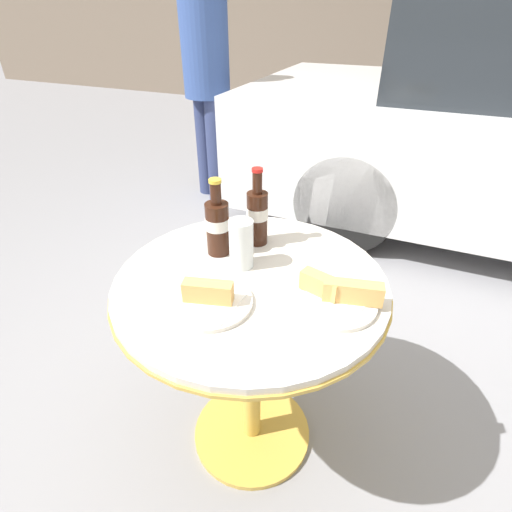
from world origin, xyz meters
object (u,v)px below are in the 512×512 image
object	(u,v)px
cola_bottle_right	(257,215)
drinking_glass	(241,246)
bistro_table	(251,320)
lunch_plate_far	(209,299)
cola_bottle_left	(218,225)
lunch_plate_near	(336,296)
pedestrian	(207,76)

from	to	relation	value
cola_bottle_right	drinking_glass	xyz separation A→B (m)	(0.01, -0.14, -0.03)
bistro_table	lunch_plate_far	distance (m)	0.23
drinking_glass	lunch_plate_far	xyz separation A→B (m)	(-0.00, -0.19, -0.05)
cola_bottle_left	lunch_plate_near	distance (m)	0.40
bistro_table	lunch_plate_near	bearing A→B (deg)	-3.29
cola_bottle_right	lunch_plate_far	bearing A→B (deg)	-88.43
bistro_table	cola_bottle_left	bearing A→B (deg)	148.80
bistro_table	drinking_glass	size ratio (longest dim) A/B	5.33
cola_bottle_left	bistro_table	bearing A→B (deg)	-31.20
cola_bottle_left	pedestrian	xyz separation A→B (m)	(-1.02, 1.78, 0.11)
cola_bottle_left	cola_bottle_right	xyz separation A→B (m)	(0.08, 0.10, 0.00)
lunch_plate_far	pedestrian	distance (m)	2.31
lunch_plate_near	drinking_glass	bearing A→B (deg)	168.04
lunch_plate_near	lunch_plate_far	xyz separation A→B (m)	(-0.29, -0.13, -0.01)
cola_bottle_right	lunch_plate_near	size ratio (longest dim) A/B	1.08
lunch_plate_near	pedestrian	world-z (taller)	pedestrian
drinking_glass	lunch_plate_near	bearing A→B (deg)	-11.96
pedestrian	cola_bottle_right	bearing A→B (deg)	-56.72
lunch_plate_far	pedestrian	world-z (taller)	pedestrian
cola_bottle_right	pedestrian	world-z (taller)	pedestrian
lunch_plate_far	cola_bottle_right	bearing A→B (deg)	91.57
lunch_plate_near	lunch_plate_far	bearing A→B (deg)	-155.82
lunch_plate_far	pedestrian	size ratio (longest dim) A/B	0.14
cola_bottle_right	lunch_plate_far	size ratio (longest dim) A/B	1.11
cola_bottle_left	lunch_plate_far	world-z (taller)	cola_bottle_left
bistro_table	cola_bottle_right	size ratio (longest dim) A/B	3.14
lunch_plate_near	lunch_plate_far	size ratio (longest dim) A/B	1.03
cola_bottle_left	drinking_glass	distance (m)	0.11
cola_bottle_right	drinking_glass	bearing A→B (deg)	-85.67
lunch_plate_far	cola_bottle_left	bearing A→B (deg)	111.87
drinking_glass	cola_bottle_right	bearing A→B (deg)	94.33
cola_bottle_left	lunch_plate_far	bearing A→B (deg)	-68.13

